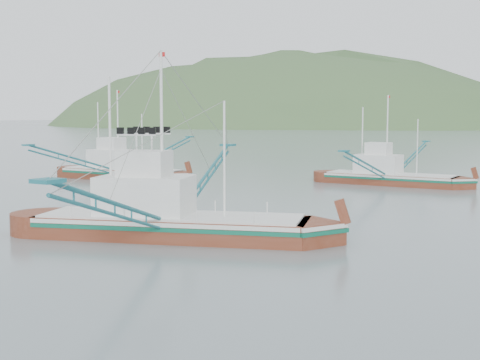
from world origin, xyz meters
The scene contains 5 objects.
ground centered at (0.00, 0.00, 0.00)m, with size 1200.00×1200.00×0.00m, color slate.
main_boat centered at (-1.76, 0.53, 2.42)m, with size 17.24×29.30×12.25m.
bg_boat_left centered at (-28.94, 26.89, 1.52)m, with size 15.18×27.43×11.10m.
bg_boat_far centered at (-0.52, 37.55, 1.41)m, with size 14.09×25.48×10.31m.
headland_left centered at (-180.00, 360.00, 0.00)m, with size 448.00×308.00×210.00m, color #3C5D30.
Camera 1 is at (22.93, -31.67, 7.59)m, focal length 50.00 mm.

